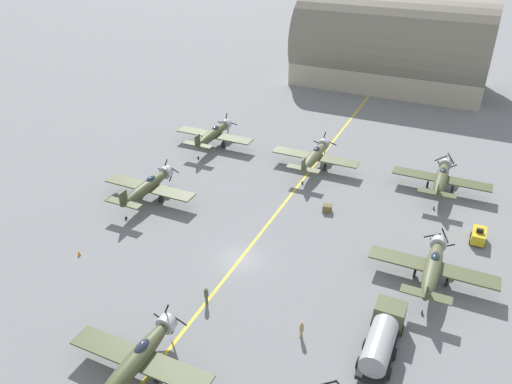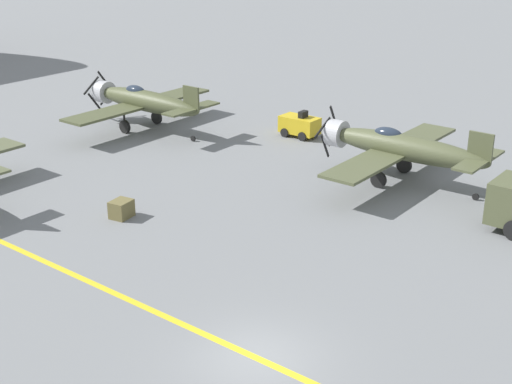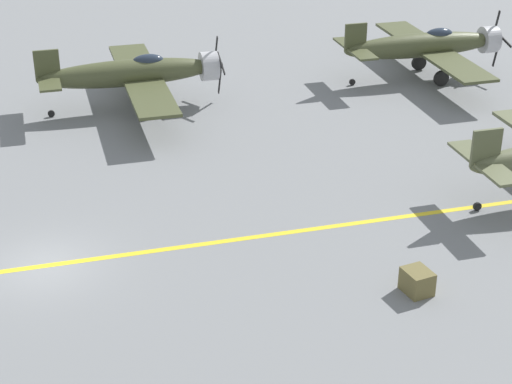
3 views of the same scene
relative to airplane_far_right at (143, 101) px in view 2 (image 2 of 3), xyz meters
name	(u,v)px [view 2 (image 2 of 3)]	position (x,y,z in m)	size (l,w,h in m)	color
ground_plane	(256,358)	(-16.76, -22.97, -2.01)	(400.00, 400.00, 0.00)	slate
taxiway_stripe	(256,358)	(-16.76, -22.97, -2.01)	(0.30, 160.00, 0.01)	yellow
airplane_far_right	(143,101)	(0.00, 0.00, 0.00)	(12.00, 9.98, 3.65)	#4C5132
airplane_mid_right	(399,147)	(1.48, -18.65, 0.00)	(12.00, 9.98, 3.65)	#525738
tow_tractor	(300,125)	(5.20, -9.45, -1.22)	(1.57, 2.60, 1.79)	gold
supply_crate_by_tanker	(121,209)	(-11.45, -10.40, -1.57)	(1.05, 0.88, 0.88)	brown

